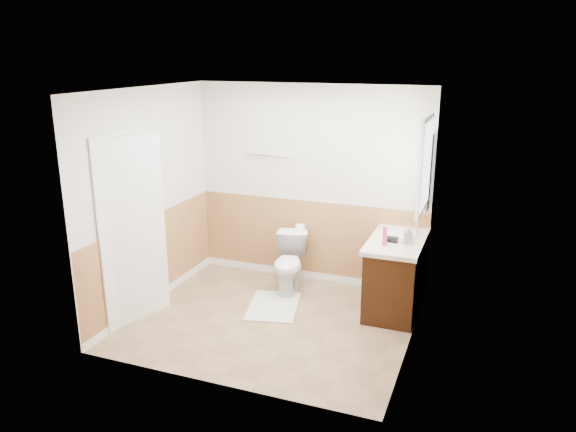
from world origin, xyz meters
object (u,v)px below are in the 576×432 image
at_px(bath_mat, 274,306).
at_px(lotion_bottle, 385,236).
at_px(soap_dispenser, 408,235).
at_px(toilet, 289,264).
at_px(vanity_cabinet, 396,276).

xyz_separation_m(bath_mat, lotion_bottle, (1.22, 0.19, 0.95)).
bearing_deg(soap_dispenser, bath_mat, -165.71).
distance_m(toilet, lotion_bottle, 1.40).
distance_m(toilet, vanity_cabinet, 1.32).
distance_m(vanity_cabinet, soap_dispenser, 0.57).
bearing_deg(toilet, soap_dispenser, -18.79).
height_order(lotion_bottle, soap_dispenser, lotion_bottle).
xyz_separation_m(vanity_cabinet, soap_dispenser, (0.12, -0.12, 0.55)).
relative_size(bath_mat, vanity_cabinet, 0.73).
height_order(toilet, bath_mat, toilet).
relative_size(bath_mat, lotion_bottle, 3.64).
height_order(vanity_cabinet, lotion_bottle, lotion_bottle).
bearing_deg(vanity_cabinet, soap_dispenser, -43.98).
distance_m(bath_mat, soap_dispenser, 1.76).
xyz_separation_m(bath_mat, vanity_cabinet, (1.32, 0.48, 0.39)).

